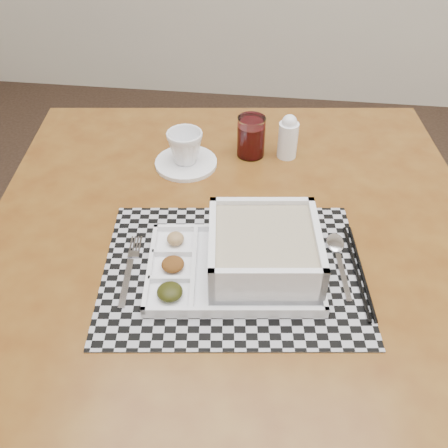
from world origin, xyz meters
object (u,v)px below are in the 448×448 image
(dining_table, at_px, (234,256))
(serving_tray, at_px, (255,255))
(creamer_bottle, at_px, (288,137))
(cup, at_px, (185,147))
(juice_glass, at_px, (251,138))

(dining_table, distance_m, serving_tray, 0.17)
(dining_table, distance_m, creamer_bottle, 0.33)
(creamer_bottle, bearing_deg, serving_tray, -96.77)
(dining_table, height_order, cup, cup)
(serving_tray, distance_m, creamer_bottle, 0.40)
(cup, distance_m, creamer_bottle, 0.25)
(serving_tray, height_order, cup, serving_tray)
(cup, bearing_deg, dining_table, -66.53)
(dining_table, relative_size, juice_glass, 11.42)
(cup, height_order, juice_glass, juice_glass)
(dining_table, distance_m, cup, 0.29)
(dining_table, xyz_separation_m, cup, (-0.14, 0.22, 0.13))
(serving_tray, distance_m, juice_glass, 0.40)
(juice_glass, height_order, creamer_bottle, creamer_bottle)
(dining_table, bearing_deg, juice_glass, 88.36)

